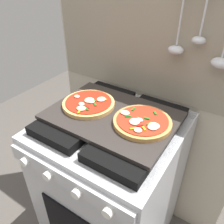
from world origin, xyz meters
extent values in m
cube|color=#B2A893|center=(0.00, 0.34, 0.78)|extent=(1.10, 0.03, 1.55)
cube|color=gray|center=(0.00, 0.32, 1.15)|extent=(1.08, 0.00, 0.56)
cylinder|color=silver|center=(0.14, 0.29, 1.27)|extent=(0.01, 0.01, 0.22)
ellipsoid|color=silver|center=(0.14, 0.29, 1.14)|extent=(0.07, 0.06, 0.04)
cylinder|color=silver|center=(0.23, 0.29, 1.30)|extent=(0.01, 0.01, 0.17)
ellipsoid|color=silver|center=(0.23, 0.29, 1.20)|extent=(0.06, 0.05, 0.03)
ellipsoid|color=silver|center=(0.33, 0.29, 1.12)|extent=(0.08, 0.07, 0.04)
cube|color=#B7BABF|center=(0.00, 0.00, 0.43)|extent=(0.60, 0.60, 0.86)
cube|color=black|center=(0.00, 0.00, 0.85)|extent=(0.59, 0.59, 0.01)
cube|color=black|center=(-0.14, 0.00, 0.88)|extent=(0.24, 0.51, 0.04)
cube|color=black|center=(0.14, 0.00, 0.88)|extent=(0.24, 0.51, 0.04)
cube|color=#B7BABF|center=(0.00, -0.31, 0.80)|extent=(0.58, 0.02, 0.07)
cylinder|color=silver|center=(-0.20, -0.33, 0.80)|extent=(0.04, 0.02, 0.04)
cylinder|color=silver|center=(-0.07, -0.33, 0.80)|extent=(0.04, 0.02, 0.04)
cylinder|color=silver|center=(0.07, -0.33, 0.80)|extent=(0.04, 0.02, 0.04)
cylinder|color=silver|center=(0.20, -0.33, 0.80)|extent=(0.04, 0.02, 0.04)
cube|color=#2D2826|center=(0.00, 0.00, 0.91)|extent=(0.54, 0.38, 0.02)
cylinder|color=tan|center=(-0.13, 0.00, 0.93)|extent=(0.24, 0.24, 0.02)
cylinder|color=#AD2614|center=(-0.13, 0.00, 0.94)|extent=(0.21, 0.21, 0.00)
ellipsoid|color=beige|center=(-0.09, 0.04, 0.94)|extent=(0.04, 0.04, 0.01)
ellipsoid|color=beige|center=(-0.19, 0.00, 0.94)|extent=(0.03, 0.02, 0.01)
ellipsoid|color=beige|center=(-0.11, 0.00, 0.94)|extent=(0.03, 0.03, 0.01)
ellipsoid|color=beige|center=(-0.13, 0.01, 0.94)|extent=(0.04, 0.05, 0.01)
ellipsoid|color=beige|center=(-0.11, -0.07, 0.94)|extent=(0.04, 0.04, 0.01)
ellipsoid|color=beige|center=(-0.13, -0.04, 0.94)|extent=(0.03, 0.03, 0.01)
cube|color=gold|center=(-0.07, 0.05, 0.94)|extent=(0.02, 0.02, 0.00)
cube|color=#19721E|center=(-0.09, -0.06, 0.94)|extent=(0.02, 0.02, 0.00)
cube|color=red|center=(-0.14, -0.04, 0.94)|extent=(0.02, 0.01, 0.00)
cube|color=#19721E|center=(-0.08, -0.01, 0.94)|extent=(0.02, 0.02, 0.00)
cube|color=gold|center=(-0.10, -0.09, 0.94)|extent=(0.02, 0.03, 0.00)
cube|color=red|center=(-0.10, -0.04, 0.94)|extent=(0.02, 0.02, 0.00)
cube|color=#19721E|center=(-0.11, 0.02, 0.94)|extent=(0.03, 0.02, 0.00)
cylinder|color=#C18947|center=(0.14, 0.01, 0.93)|extent=(0.24, 0.24, 0.02)
cylinder|color=#B72D19|center=(0.14, 0.01, 0.94)|extent=(0.21, 0.21, 0.00)
ellipsoid|color=beige|center=(0.20, -0.02, 0.94)|extent=(0.04, 0.04, 0.01)
ellipsoid|color=beige|center=(0.16, -0.07, 0.94)|extent=(0.03, 0.03, 0.01)
ellipsoid|color=beige|center=(0.12, -0.03, 0.94)|extent=(0.04, 0.05, 0.01)
ellipsoid|color=beige|center=(0.20, -0.01, 0.94)|extent=(0.04, 0.04, 0.01)
ellipsoid|color=beige|center=(0.13, -0.01, 0.94)|extent=(0.03, 0.02, 0.01)
ellipsoid|color=beige|center=(0.06, 0.01, 0.94)|extent=(0.04, 0.03, 0.01)
cube|color=#19721E|center=(0.13, 0.00, 0.94)|extent=(0.03, 0.02, 0.00)
cube|color=#19721E|center=(0.15, 0.02, 0.94)|extent=(0.02, 0.01, 0.00)
cube|color=#19721E|center=(0.08, -0.01, 0.94)|extent=(0.02, 0.02, 0.00)
cube|color=red|center=(0.15, -0.04, 0.94)|extent=(0.02, 0.02, 0.00)
cube|color=gold|center=(0.14, -0.07, 0.94)|extent=(0.02, 0.02, 0.00)
cube|color=#19721E|center=(0.17, 0.07, 0.94)|extent=(0.02, 0.02, 0.00)
cube|color=#19721E|center=(0.18, -0.01, 0.94)|extent=(0.01, 0.03, 0.00)
cube|color=#19721E|center=(0.08, 0.05, 0.94)|extent=(0.01, 0.02, 0.00)
cube|color=gold|center=(0.17, -0.05, 0.94)|extent=(0.02, 0.02, 0.00)
camera|label=1|loc=(0.44, -0.68, 1.47)|focal=36.54mm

